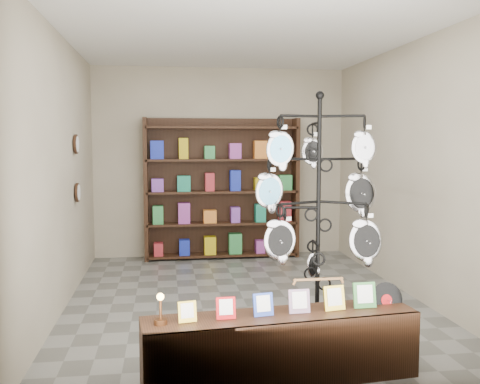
# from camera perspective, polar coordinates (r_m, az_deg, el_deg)

# --- Properties ---
(ground) EXTENTS (5.00, 5.00, 0.00)m
(ground) POSITION_cam_1_polar(r_m,az_deg,el_deg) (6.37, 0.34, -11.31)
(ground) COLOR slate
(ground) RESTS_ON ground
(room_envelope) EXTENTS (5.00, 5.00, 5.00)m
(room_envelope) POSITION_cam_1_polar(r_m,az_deg,el_deg) (6.10, 0.35, 5.58)
(room_envelope) COLOR #B9AF95
(room_envelope) RESTS_ON ground
(display_tree) EXTENTS (1.16, 1.02, 2.26)m
(display_tree) POSITION_cam_1_polar(r_m,az_deg,el_deg) (4.69, 8.37, -1.07)
(display_tree) COLOR black
(display_tree) RESTS_ON ground
(front_shelf) EXTENTS (2.15, 0.65, 0.75)m
(front_shelf) POSITION_cam_1_polar(r_m,az_deg,el_deg) (4.27, 4.40, -16.15)
(front_shelf) COLOR black
(front_shelf) RESTS_ON ground
(back_shelving) EXTENTS (2.42, 0.36, 2.20)m
(back_shelving) POSITION_cam_1_polar(r_m,az_deg,el_deg) (8.42, -1.94, -0.09)
(back_shelving) COLOR black
(back_shelving) RESTS_ON ground
(wall_clocks) EXTENTS (0.03, 0.24, 0.84)m
(wall_clocks) POSITION_cam_1_polar(r_m,az_deg,el_deg) (6.93, -17.01, 2.42)
(wall_clocks) COLOR black
(wall_clocks) RESTS_ON ground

